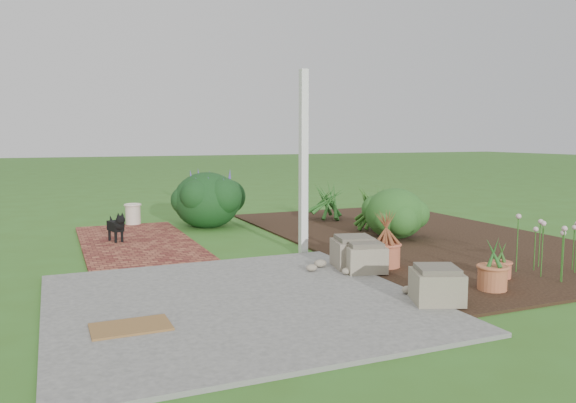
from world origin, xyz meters
name	(u,v)px	position (x,y,z in m)	size (l,w,h in m)	color
ground	(286,257)	(0.00, 0.00, 0.00)	(80.00, 80.00, 0.00)	#396821
concrete_patio	(237,302)	(-1.25, -1.75, 0.02)	(3.50, 3.50, 0.04)	#5C5C59
brick_path	(137,242)	(-1.70, 1.75, 0.02)	(1.60, 3.50, 0.04)	maroon
garden_bed	(418,237)	(2.50, 0.50, 0.01)	(4.00, 7.00, 0.03)	black
veranda_post	(303,163)	(0.30, 0.10, 1.25)	(0.10, 0.10, 2.50)	white
stone_trough_near	(437,287)	(0.48, -2.57, 0.19)	(0.45, 0.45, 0.30)	#716C54
stone_trough_mid	(354,254)	(0.48, -0.98, 0.20)	(0.48, 0.48, 0.32)	#716B56
stone_trough_far	(364,258)	(0.48, -1.22, 0.19)	(0.45, 0.45, 0.30)	#78725D
coir_doormat	(131,327)	(-2.31, -2.18, 0.05)	(0.64, 0.41, 0.02)	brown
black_dog	(116,225)	(-1.99, 1.81, 0.29)	(0.24, 0.47, 0.42)	black
cream_ceramic_urn	(133,214)	(-1.52, 3.48, 0.22)	(0.27, 0.27, 0.36)	beige
evergreen_shrub	(395,212)	(2.09, 0.56, 0.43)	(0.94, 0.94, 0.80)	#113D11
agapanthus_clump_back	(373,205)	(2.16, 1.30, 0.46)	(0.96, 0.96, 0.86)	#163E0C
agapanthus_clump_front	(327,198)	(1.97, 2.68, 0.44)	(0.93, 0.93, 0.83)	#133D13
pink_flower_patch	(564,247)	(2.43, -2.31, 0.37)	(1.07, 1.07, 0.69)	#113D0F
terracotta_pot_bronze	(386,255)	(0.86, -1.09, 0.17)	(0.35, 0.35, 0.28)	#B85C3E
terracotta_pot_small_left	(501,270)	(1.75, -2.06, 0.12)	(0.22, 0.22, 0.18)	#B95D3E
terracotta_pot_small_right	(492,278)	(1.31, -2.41, 0.15)	(0.30, 0.30, 0.25)	#B6653D
purple_flowering_bush	(207,199)	(-0.31, 2.91, 0.50)	(1.19, 1.19, 1.01)	black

